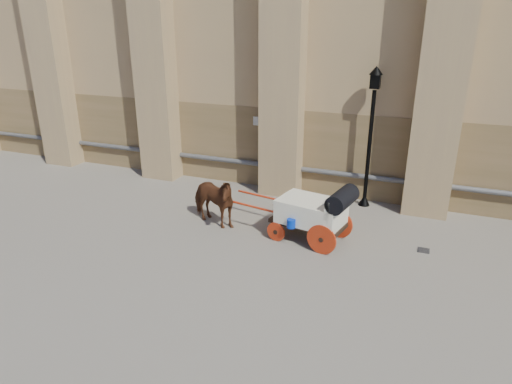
% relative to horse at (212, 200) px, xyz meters
% --- Properties ---
extents(ground, '(90.00, 90.00, 0.00)m').
position_rel_horse_xyz_m(ground, '(2.08, -0.22, -0.82)').
color(ground, '#6C6358').
rests_on(ground, ground).
extents(horse, '(2.12, 1.47, 1.64)m').
position_rel_horse_xyz_m(horse, '(0.00, 0.00, 0.00)').
color(horse, '#582815').
rests_on(horse, ground).
extents(carriage, '(4.09, 1.80, 1.73)m').
position_rel_horse_xyz_m(carriage, '(3.22, 0.07, 0.12)').
color(carriage, black).
rests_on(carriage, ground).
extents(street_lamp, '(0.43, 0.43, 4.64)m').
position_rel_horse_xyz_m(street_lamp, '(4.14, 3.31, 1.66)').
color(street_lamp, black).
rests_on(street_lamp, ground).
extents(drain_grate_near, '(0.40, 0.40, 0.01)m').
position_rel_horse_xyz_m(drain_grate_near, '(2.13, -0.04, -0.81)').
color(drain_grate_near, black).
rests_on(drain_grate_near, ground).
extents(drain_grate_far, '(0.32, 0.32, 0.01)m').
position_rel_horse_xyz_m(drain_grate_far, '(6.20, 0.61, -0.81)').
color(drain_grate_far, black).
rests_on(drain_grate_far, ground).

